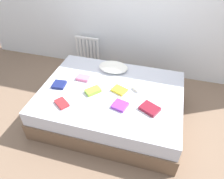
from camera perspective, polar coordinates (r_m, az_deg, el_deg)
ground_plane at (r=3.23m, az=-0.24°, el=-7.09°), size 8.00×8.00×0.00m
bed at (r=3.05m, az=-0.26°, el=-3.93°), size 2.00×1.50×0.50m
radiator at (r=4.12m, az=-6.77°, el=10.76°), size 0.47×0.04×0.54m
pillow at (r=3.25m, az=0.36°, el=6.22°), size 0.46×0.32×0.11m
textbook_lime at (r=2.85m, az=-5.28°, el=-0.37°), size 0.23×0.24×0.05m
textbook_white at (r=2.94m, az=7.87°, el=0.66°), size 0.23×0.25×0.04m
textbook_purple at (r=2.64m, az=2.20°, el=-4.43°), size 0.21×0.21×0.04m
textbook_red at (r=2.74m, az=-13.72°, el=-3.70°), size 0.23×0.21×0.04m
textbook_pink at (r=3.10m, az=-7.96°, el=3.18°), size 0.19×0.13×0.05m
textbook_navy at (r=3.05m, az=-14.42°, el=1.32°), size 0.19×0.19×0.04m
textbook_maroon at (r=2.63m, az=10.40°, el=-5.20°), size 0.28×0.26×0.04m
textbook_yellow at (r=2.86m, az=2.05°, el=-0.16°), size 0.24×0.21×0.04m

